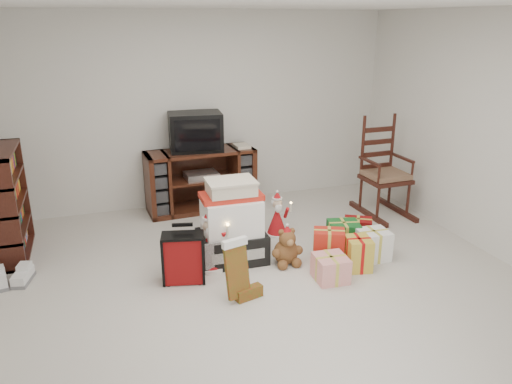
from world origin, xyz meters
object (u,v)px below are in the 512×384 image
rocking_chair (382,180)px  teddy_bear (286,249)px  gift_pile (232,227)px  red_suitcase (184,258)px  crt_television (196,132)px  mrs_claus_figurine (210,246)px  bookshelf (7,205)px  gift_cluster (349,247)px  tv_stand (201,180)px  sneaker_pair (11,278)px  santa_figurine (277,219)px

rocking_chair → teddy_bear: rocking_chair is taller
gift_pile → red_suitcase: (-0.56, -0.29, -0.13)m
teddy_bear → crt_television: crt_television is taller
red_suitcase → mrs_claus_figurine: 0.35m
red_suitcase → gift_pile: bearing=40.7°
rocking_chair → gift_pile: 2.31m
bookshelf → gift_pile: bookshelf is taller
gift_cluster → rocking_chair: bearing=45.9°
tv_stand → bookshelf: 2.30m
gift_pile → sneaker_pair: gift_pile is taller
red_suitcase → crt_television: (0.55, 1.89, 0.79)m
gift_pile → teddy_bear: 0.60m
teddy_bear → sneaker_pair: 2.66m
bookshelf → rocking_chair: bearing=-2.1°
bookshelf → red_suitcase: bookshelf is taller
bookshelf → crt_television: crt_television is taller
gift_cluster → gift_pile: bearing=162.1°
bookshelf → rocking_chair: size_ratio=0.89×
gift_pile → gift_cluster: bearing=-16.7°
bookshelf → rocking_chair: 4.37m
mrs_claus_figurine → sneaker_pair: bearing=170.9°
teddy_bear → gift_cluster: bearing=-9.7°
rocking_chair → red_suitcase: size_ratio=2.29×
tv_stand → gift_cluster: 2.25m
teddy_bear → crt_television: 2.11m
rocking_chair → santa_figurine: (-1.54, -0.26, -0.24)m
santa_figurine → sneaker_pair: (-2.78, -0.26, -0.15)m
gift_pile → santa_figurine: (0.66, 0.44, -0.17)m
santa_figurine → bookshelf: bearing=171.4°
tv_stand → gift_pile: size_ratio=1.66×
bookshelf → gift_pile: bearing=-21.8°
red_suitcase → teddy_bear: 1.06m
santa_figurine → gift_cluster: 0.95m
mrs_claus_figurine → red_suitcase: bearing=-149.5°
red_suitcase → mrs_claus_figurine: bearing=43.3°
gift_pile → mrs_claus_figurine: 0.31m
rocking_chair → sneaker_pair: rocking_chair is taller
crt_television → bookshelf: bearing=-155.4°
rocking_chair → bookshelf: bearing=176.2°
sneaker_pair → santa_figurine: bearing=4.1°
bookshelf → sneaker_pair: (0.04, -0.69, -0.50)m
red_suitcase → crt_television: 2.12m
rocking_chair → teddy_bear: (-1.70, -0.96, -0.27)m
rocking_chair → red_suitcase: (-2.76, -1.00, -0.20)m
rocking_chair → mrs_claus_figurine: (-2.46, -0.82, -0.20)m
bookshelf → gift_pile: (2.16, -0.87, -0.18)m
gift_cluster → santa_figurine: bearing=121.2°
red_suitcase → santa_figurine: 1.43m
red_suitcase → mrs_claus_figurine: size_ratio=0.89×
red_suitcase → gift_cluster: bearing=10.2°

